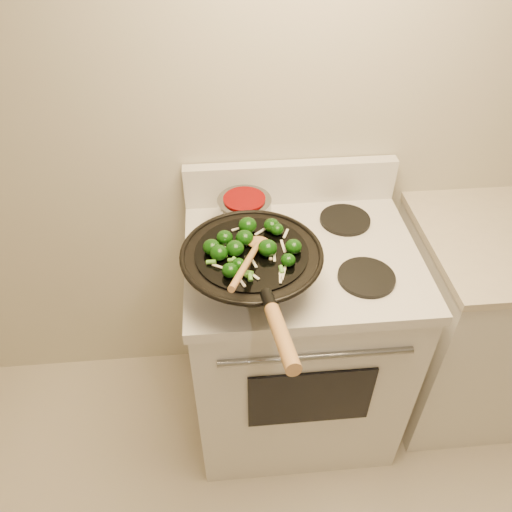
{
  "coord_description": "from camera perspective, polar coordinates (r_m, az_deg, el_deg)",
  "views": [
    {
      "loc": [
        -0.5,
        -0.08,
        2.0
      ],
      "look_at": [
        -0.41,
        1.03,
        1.03
      ],
      "focal_mm": 35.0,
      "sensor_mm": 36.0,
      "label": 1
    }
  ],
  "objects": [
    {
      "name": "wok",
      "position": [
        1.48,
        -0.45,
        -1.28
      ],
      "size": [
        0.42,
        0.7,
        0.23
      ],
      "color": "black",
      "rests_on": "stove"
    },
    {
      "name": "wooden_spoon",
      "position": [
        1.38,
        -0.49,
        0.19
      ],
      "size": [
        0.14,
        0.32,
        0.11
      ],
      "color": "#A47240",
      "rests_on": "wok"
    },
    {
      "name": "saucepan",
      "position": [
        1.73,
        -1.31,
        5.1
      ],
      "size": [
        0.19,
        0.3,
        0.11
      ],
      "color": "gray",
      "rests_on": "stove"
    },
    {
      "name": "stirfry",
      "position": [
        1.44,
        -0.9,
        1.33
      ],
      "size": [
        0.29,
        0.27,
        0.05
      ],
      "color": "#0C3307",
      "rests_on": "wok"
    },
    {
      "name": "counter_unit",
      "position": [
        2.28,
        25.35,
        -6.68
      ],
      "size": [
        0.75,
        0.62,
        0.91
      ],
      "color": "white",
      "rests_on": "ground"
    },
    {
      "name": "stove",
      "position": [
        1.99,
        4.45,
        -9.25
      ],
      "size": [
        0.78,
        0.67,
        1.08
      ],
      "color": "silver",
      "rests_on": "ground"
    }
  ]
}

